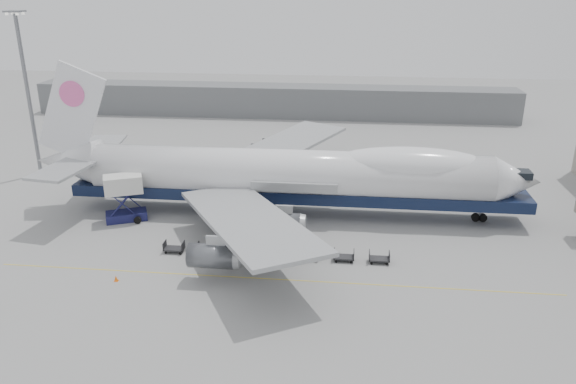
# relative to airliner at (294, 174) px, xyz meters

# --- Properties ---
(ground) EXTENTS (260.00, 260.00, 0.00)m
(ground) POSITION_rel_airliner_xyz_m (-0.64, -12.00, -5.62)
(ground) COLOR gray
(ground) RESTS_ON ground
(apron_line) EXTENTS (60.00, 0.15, 0.01)m
(apron_line) POSITION_rel_airliner_xyz_m (-0.64, -18.00, -5.62)
(apron_line) COLOR gold
(apron_line) RESTS_ON ground
(hangar) EXTENTS (110.00, 8.00, 7.00)m
(hangar) POSITION_rel_airliner_xyz_m (-10.64, 58.00, -2.12)
(hangar) COLOR slate
(hangar) RESTS_ON ground
(floodlight_mast) EXTENTS (2.40, 2.40, 25.43)m
(floodlight_mast) POSITION_rel_airliner_xyz_m (-42.64, 12.00, 8.64)
(floodlight_mast) COLOR slate
(floodlight_mast) RESTS_ON ground
(airliner) EXTENTS (67.00, 55.30, 19.98)m
(airliner) POSITION_rel_airliner_xyz_m (0.00, 0.00, 0.00)
(airliner) COLOR white
(airliner) RESTS_ON ground
(catering_truck) EXTENTS (5.75, 4.92, 6.14)m
(catering_truck) POSITION_rel_airliner_xyz_m (-21.67, -4.51, -2.18)
(catering_truck) COLOR #1A1B4E
(catering_truck) RESTS_ON ground
(traffic_cone) EXTENTS (0.43, 0.43, 0.64)m
(traffic_cone) POSITION_rel_airliner_xyz_m (-16.73, -20.17, -5.32)
(traffic_cone) COLOR orange
(traffic_cone) RESTS_ON ground
(dolly_0) EXTENTS (2.30, 1.35, 1.30)m
(dolly_0) POSITION_rel_airliner_xyz_m (-12.65, -13.00, -5.09)
(dolly_0) COLOR #2D2D30
(dolly_0) RESTS_ON ground
(dolly_1) EXTENTS (2.30, 1.35, 1.30)m
(dolly_1) POSITION_rel_airliner_xyz_m (-8.73, -13.00, -5.09)
(dolly_1) COLOR #2D2D30
(dolly_1) RESTS_ON ground
(dolly_2) EXTENTS (2.30, 1.35, 1.30)m
(dolly_2) POSITION_rel_airliner_xyz_m (-4.81, -13.00, -5.09)
(dolly_2) COLOR #2D2D30
(dolly_2) RESTS_ON ground
(dolly_3) EXTENTS (2.30, 1.35, 1.30)m
(dolly_3) POSITION_rel_airliner_xyz_m (-0.88, -13.00, -5.09)
(dolly_3) COLOR #2D2D30
(dolly_3) RESTS_ON ground
(dolly_4) EXTENTS (2.30, 1.35, 1.30)m
(dolly_4) POSITION_rel_airliner_xyz_m (3.04, -13.00, -5.09)
(dolly_4) COLOR #2D2D30
(dolly_4) RESTS_ON ground
(dolly_5) EXTENTS (2.30, 1.35, 1.30)m
(dolly_5) POSITION_rel_airliner_xyz_m (6.96, -13.00, -5.09)
(dolly_5) COLOR #2D2D30
(dolly_5) RESTS_ON ground
(dolly_6) EXTENTS (2.30, 1.35, 1.30)m
(dolly_6) POSITION_rel_airliner_xyz_m (10.89, -13.00, -5.09)
(dolly_6) COLOR #2D2D30
(dolly_6) RESTS_ON ground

